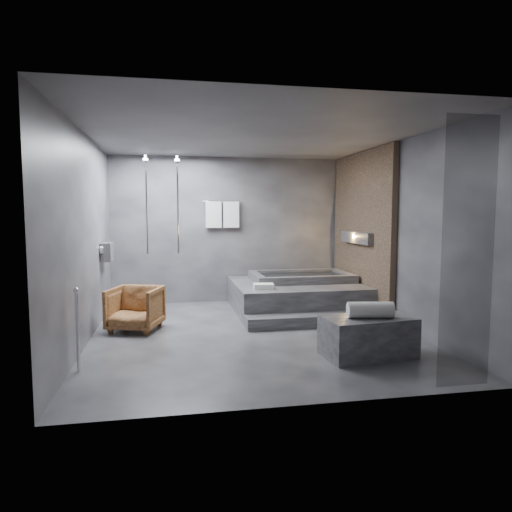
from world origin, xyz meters
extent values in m
plane|color=#2B2B2D|center=(0.00, 0.00, 0.00)|extent=(5.00, 5.00, 0.00)
cube|color=#48484A|center=(0.00, 0.00, 2.80)|extent=(4.50, 5.00, 0.04)
cube|color=#353539|center=(0.00, 2.50, 1.40)|extent=(4.50, 0.04, 2.80)
cube|color=#353539|center=(0.00, -2.50, 1.40)|extent=(4.50, 0.04, 2.80)
cube|color=#353539|center=(-2.25, 0.00, 1.40)|extent=(0.04, 5.00, 2.80)
cube|color=#353539|center=(2.25, 0.00, 1.40)|extent=(0.04, 5.00, 2.80)
cube|color=#99795A|center=(2.19, 1.25, 1.40)|extent=(0.10, 2.40, 2.78)
cube|color=#FF9938|center=(2.11, 1.25, 1.30)|extent=(0.14, 1.20, 0.20)
cube|color=slate|center=(-2.16, 1.40, 1.10)|extent=(0.16, 0.42, 0.30)
imported|color=beige|center=(-2.15, 1.30, 1.05)|extent=(0.08, 0.08, 0.21)
imported|color=beige|center=(-2.15, 1.50, 1.03)|extent=(0.07, 0.07, 0.15)
cylinder|color=silver|center=(-1.00, 2.05, 1.90)|extent=(0.04, 0.04, 1.80)
cylinder|color=silver|center=(-1.55, 2.05, 1.90)|extent=(0.04, 0.04, 1.80)
cylinder|color=silver|center=(-0.15, 2.44, 1.95)|extent=(0.75, 0.02, 0.02)
cube|color=white|center=(-0.32, 2.42, 1.70)|extent=(0.30, 0.06, 0.50)
cube|color=white|center=(0.02, 2.42, 1.70)|extent=(0.30, 0.06, 0.50)
cylinder|color=silver|center=(-2.15, -1.20, 0.45)|extent=(0.04, 0.04, 0.90)
cube|color=black|center=(1.65, -2.45, 1.35)|extent=(0.55, 0.01, 2.60)
cube|color=#303032|center=(1.05, 1.45, 0.25)|extent=(2.20, 2.00, 0.50)
cube|color=#303032|center=(1.05, 0.27, 0.09)|extent=(2.20, 0.36, 0.18)
cube|color=#2F2F31|center=(1.19, -1.28, 0.24)|extent=(1.13, 0.70, 0.48)
imported|color=#4A2912|center=(-1.67, 0.51, 0.33)|extent=(0.88, 0.90, 0.65)
cylinder|color=silver|center=(1.20, -1.32, 0.58)|extent=(0.56, 0.28, 0.19)
cube|color=white|center=(0.34, 0.86, 0.54)|extent=(0.34, 0.26, 0.09)
camera|label=1|loc=(-1.13, -6.33, 1.74)|focal=32.00mm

